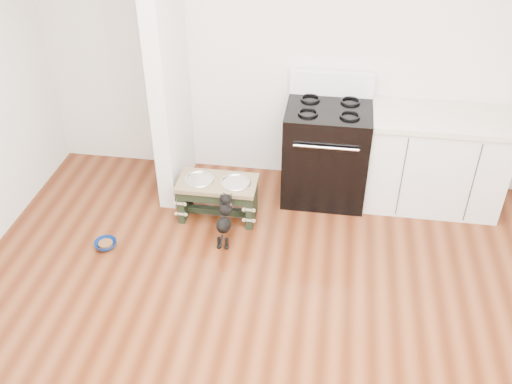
{
  "coord_description": "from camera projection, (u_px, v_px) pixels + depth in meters",
  "views": [
    {
      "loc": [
        0.29,
        -2.42,
        3.21
      ],
      "look_at": [
        -0.28,
        1.3,
        0.55
      ],
      "focal_mm": 40.0,
      "sensor_mm": 36.0,
      "label": 1
    }
  ],
  "objects": [
    {
      "name": "dog_feeder",
      "position": [
        218.0,
        192.0,
        5.09
      ],
      "size": [
        0.7,
        0.37,
        0.4
      ],
      "color": "black",
      "rests_on": "ground"
    },
    {
      "name": "puppy",
      "position": [
        225.0,
        219.0,
        4.84
      ],
      "size": [
        0.12,
        0.36,
        0.43
      ],
      "color": "black",
      "rests_on": "ground"
    },
    {
      "name": "room_shell",
      "position": [
        271.0,
        171.0,
        2.91
      ],
      "size": [
        5.0,
        5.0,
        5.0
      ],
      "color": "silver",
      "rests_on": "ground"
    },
    {
      "name": "cabinet_run",
      "position": [
        434.0,
        161.0,
        5.19
      ],
      "size": [
        1.24,
        0.64,
        0.91
      ],
      "color": "silver",
      "rests_on": "ground"
    },
    {
      "name": "ground",
      "position": [
        268.0,
        372.0,
        3.84
      ],
      "size": [
        5.0,
        5.0,
        0.0
      ],
      "primitive_type": "plane",
      "color": "#461D0C",
      "rests_on": "ground"
    },
    {
      "name": "partition_wall",
      "position": [
        167.0,
        55.0,
        4.9
      ],
      "size": [
        0.15,
        0.8,
        2.7
      ],
      "primitive_type": "cube",
      "color": "silver",
      "rests_on": "ground"
    },
    {
      "name": "floor_bowl",
      "position": [
        106.0,
        244.0,
        4.88
      ],
      "size": [
        0.21,
        0.21,
        0.06
      ],
      "rotation": [
        0.0,
        0.0,
        -0.09
      ],
      "color": "navy",
      "rests_on": "ground"
    },
    {
      "name": "oven_range",
      "position": [
        326.0,
        151.0,
        5.28
      ],
      "size": [
        0.76,
        0.69,
        1.14
      ],
      "color": "black",
      "rests_on": "ground"
    }
  ]
}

